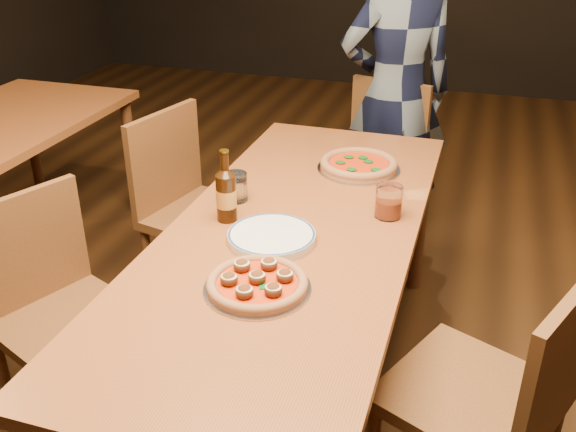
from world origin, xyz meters
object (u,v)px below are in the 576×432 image
(chair_main_sw, at_px, (206,215))
(table_main, at_px, (292,247))
(plate_stack, at_px, (272,237))
(beer_bottle, at_px, (226,196))
(pizza_meatball, at_px, (257,283))
(amber_glass, at_px, (389,201))
(diner, at_px, (396,95))
(water_glass, at_px, (236,187))
(chair_end, at_px, (371,169))
(pizza_margherita, at_px, (359,165))
(chair_main_e, at_px, (471,393))
(chair_main_nw, at_px, (70,321))

(chair_main_sw, bearing_deg, table_main, -118.81)
(plate_stack, xyz_separation_m, beer_bottle, (-0.19, 0.09, 0.08))
(pizza_meatball, distance_m, amber_glass, 0.62)
(pizza_meatball, bearing_deg, beer_bottle, 123.30)
(chair_main_sw, height_order, beer_bottle, beer_bottle)
(plate_stack, relative_size, beer_bottle, 1.14)
(plate_stack, height_order, diner, diner)
(amber_glass, relative_size, diner, 0.07)
(chair_main_sw, relative_size, water_glass, 9.14)
(chair_end, distance_m, plate_stack, 1.39)
(pizza_meatball, distance_m, beer_bottle, 0.45)
(pizza_margherita, relative_size, beer_bottle, 1.34)
(chair_main_e, xyz_separation_m, plate_stack, (-0.67, 0.21, 0.28))
(chair_main_e, bearing_deg, chair_end, -135.42)
(table_main, bearing_deg, water_glass, 150.55)
(table_main, relative_size, chair_end, 2.17)
(pizza_margherita, xyz_separation_m, amber_glass, (0.18, -0.37, 0.04))
(chair_end, distance_m, beer_bottle, 1.35)
(amber_glass, bearing_deg, water_glass, -176.32)
(chair_main_sw, bearing_deg, plate_stack, -126.23)
(chair_main_e, distance_m, beer_bottle, 0.98)
(chair_main_sw, xyz_separation_m, plate_stack, (0.51, -0.59, 0.29))
(chair_main_sw, height_order, pizza_meatball, chair_main_sw)
(diner, bearing_deg, table_main, 62.12)
(table_main, distance_m, amber_glass, 0.36)
(chair_end, distance_m, diner, 0.40)
(pizza_meatball, xyz_separation_m, plate_stack, (-0.05, 0.28, -0.01))
(diner, bearing_deg, chair_end, 41.61)
(beer_bottle, bearing_deg, amber_glass, 20.00)
(pizza_meatball, relative_size, amber_glass, 2.67)
(diner, bearing_deg, plate_stack, 60.96)
(amber_glass, bearing_deg, chair_main_sw, 159.55)
(beer_bottle, bearing_deg, table_main, 1.78)
(table_main, xyz_separation_m, chair_main_sw, (-0.55, 0.49, -0.20))
(chair_main_nw, distance_m, plate_stack, 0.75)
(chair_main_e, bearing_deg, table_main, -92.43)
(chair_end, relative_size, beer_bottle, 3.74)
(chair_main_nw, distance_m, amber_glass, 1.15)
(chair_main_e, relative_size, plate_stack, 3.40)
(pizza_meatball, height_order, water_glass, water_glass)
(amber_glass, bearing_deg, beer_bottle, -160.00)
(table_main, relative_size, pizza_margherita, 6.05)
(chair_main_e, bearing_deg, plate_stack, -83.59)
(chair_end, xyz_separation_m, pizza_margherita, (0.07, -0.70, 0.31))
(chair_end, bearing_deg, beer_bottle, -87.92)
(water_glass, bearing_deg, table_main, -29.45)
(beer_bottle, relative_size, amber_glass, 2.16)
(plate_stack, relative_size, water_glass, 2.70)
(chair_end, distance_m, water_glass, 1.20)
(chair_main_nw, height_order, chair_main_e, chair_main_e)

